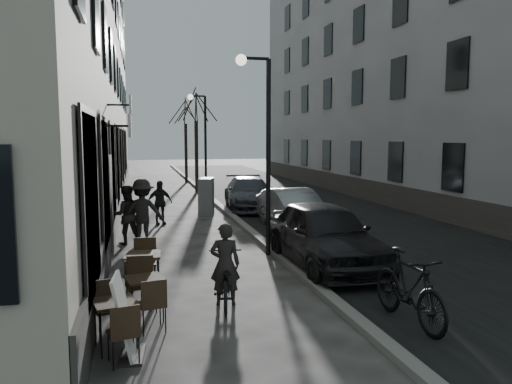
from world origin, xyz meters
name	(u,v)px	position (x,y,z in m)	size (l,w,h in m)	color
ground	(374,350)	(0.00, 0.00, 0.00)	(120.00, 120.00, 0.00)	#312F2D
road	(293,202)	(3.85, 16.00, 0.00)	(7.30, 60.00, 0.00)	black
kerb	(216,203)	(0.20, 16.00, 0.06)	(0.25, 60.00, 0.12)	slate
building_left	(66,18)	(-6.00, 16.50, 8.00)	(4.00, 35.00, 16.00)	#ACA190
building_right	(401,35)	(9.50, 16.50, 8.00)	(4.00, 35.00, 16.00)	gray
streetlamp_near	(262,133)	(-0.17, 6.00, 3.16)	(0.90, 0.28, 5.09)	black
streetlamp_far	(202,134)	(-0.17, 18.00, 3.16)	(0.90, 0.28, 5.09)	black
tree_near	(196,107)	(-0.10, 21.00, 4.66)	(2.40, 2.40, 5.70)	black
tree_far	(185,112)	(-0.10, 27.00, 4.66)	(2.40, 2.40, 5.70)	black
bistro_set_a	(115,320)	(-3.63, 0.91, 0.44)	(0.72, 1.49, 0.85)	#2E2114
bistro_set_b	(145,294)	(-3.20, 2.00, 0.44)	(0.70, 1.51, 0.86)	#2E2114
bistro_set_c	(143,270)	(-3.20, 3.30, 0.51)	(0.72, 1.69, 0.98)	#2E2114
sign_board	(126,324)	(-3.47, 0.59, 0.47)	(0.45, 0.71, 1.17)	black
utility_cabinet	(206,196)	(-0.66, 13.00, 0.73)	(0.53, 0.97, 1.45)	slate
bicycle	(225,280)	(-1.75, 2.45, 0.46)	(0.62, 1.77, 0.93)	black
cyclist_rider	(225,264)	(-1.75, 2.45, 0.76)	(0.55, 0.36, 1.52)	#272422
pedestrian_near	(127,215)	(-3.60, 8.21, 0.84)	(0.82, 0.64, 1.69)	#282522
pedestrian_mid	(142,212)	(-3.16, 8.06, 0.94)	(1.21, 0.70, 1.87)	black
pedestrian_far	(160,203)	(-2.54, 11.26, 0.77)	(0.90, 0.38, 1.54)	black
car_near	(324,234)	(1.00, 4.57, 0.77)	(1.82, 4.52, 1.54)	black
car_mid	(294,209)	(1.76, 9.34, 0.66)	(1.40, 4.02, 1.32)	gray
car_far	(249,193)	(1.32, 14.16, 0.67)	(1.88, 4.61, 1.34)	#3E4249
moped	(409,288)	(1.01, 0.80, 0.61)	(0.57, 2.02, 1.21)	black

